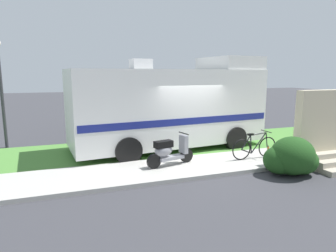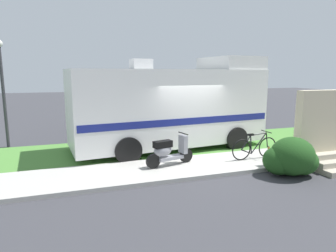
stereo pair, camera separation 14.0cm
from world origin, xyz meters
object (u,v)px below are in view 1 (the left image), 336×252
object	(u,v)px
bottle_green	(268,150)
motorhome_rv	(171,106)
bicycle	(255,147)
street_lamp_post	(1,83)
scooter	(169,151)
pickup_truck_near	(144,110)

from	to	relation	value
bottle_green	motorhome_rv	bearing A→B (deg)	144.41
bicycle	street_lamp_post	xyz separation A→B (m)	(-8.10, 4.84, 2.02)
motorhome_rv	street_lamp_post	xyz separation A→B (m)	(-6.09, 2.28, 0.84)
scooter	pickup_truck_near	size ratio (longest dim) A/B	0.27
motorhome_rv	pickup_truck_near	distance (m)	4.80
pickup_truck_near	bicycle	bearing A→B (deg)	-75.95
bottle_green	street_lamp_post	size ratio (longest dim) A/B	0.06
street_lamp_post	bottle_green	bearing A→B (deg)	-25.90
pickup_truck_near	scooter	bearing A→B (deg)	-98.80
pickup_truck_near	street_lamp_post	size ratio (longest dim) A/B	1.42
scooter	bottle_green	world-z (taller)	scooter
motorhome_rv	pickup_truck_near	xyz separation A→B (m)	(0.18, 4.75, -0.70)
scooter	pickup_truck_near	distance (m)	7.20
pickup_truck_near	motorhome_rv	bearing A→B (deg)	-92.15
bottle_green	street_lamp_post	world-z (taller)	street_lamp_post
bottle_green	pickup_truck_near	bearing A→B (deg)	111.87
scooter	bottle_green	distance (m)	3.87
street_lamp_post	motorhome_rv	bearing A→B (deg)	-20.57
scooter	bicycle	distance (m)	2.94
street_lamp_post	scooter	bearing A→B (deg)	-41.91
bottle_green	street_lamp_post	distance (m)	10.28
motorhome_rv	pickup_truck_near	world-z (taller)	motorhome_rv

